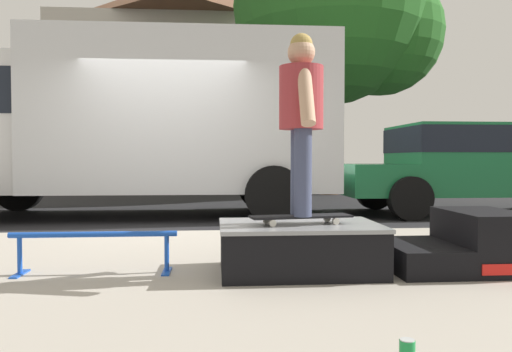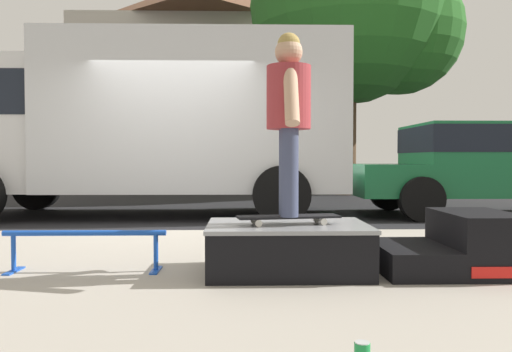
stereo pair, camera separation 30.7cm
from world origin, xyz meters
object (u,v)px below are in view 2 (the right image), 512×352
(skateboard, at_px, (288,217))
(pickup_truck_green, at_px, (501,165))
(skate_box, at_px, (287,246))
(grind_rail, at_px, (85,241))
(skater_kid, at_px, (289,109))
(box_truck, at_px, (142,119))
(street_tree_main, at_px, (358,13))
(kicker_ramp, at_px, (456,247))

(skateboard, relative_size, pickup_truck_green, 0.14)
(skate_box, bearing_deg, grind_rail, 177.35)
(skate_box, xyz_separation_m, skater_kid, (0.00, -0.05, 1.06))
(skate_box, distance_m, box_truck, 5.64)
(skateboard, bearing_deg, box_truck, 112.64)
(pickup_truck_green, bearing_deg, skater_kid, -130.08)
(pickup_truck_green, bearing_deg, grind_rail, -139.79)
(street_tree_main, bearing_deg, pickup_truck_green, -74.82)
(skate_box, bearing_deg, pickup_truck_green, 49.63)
(street_tree_main, bearing_deg, grind_rail, -113.64)
(box_truck, bearing_deg, skate_box, -67.18)
(skater_kid, height_order, box_truck, box_truck)
(box_truck, height_order, street_tree_main, street_tree_main)
(skateboard, bearing_deg, skate_box, 93.10)
(grind_rail, distance_m, pickup_truck_green, 7.65)
(skateboard, bearing_deg, kicker_ramp, 2.14)
(kicker_ramp, relative_size, box_truck, 0.15)
(skate_box, height_order, skateboard, skateboard)
(kicker_ramp, height_order, skateboard, kicker_ramp)
(kicker_ramp, xyz_separation_m, pickup_truck_green, (2.93, 5.00, 0.58))
(skate_box, relative_size, skater_kid, 0.89)
(skate_box, distance_m, skater_kid, 1.06)
(skate_box, height_order, skater_kid, skater_kid)
(box_truck, relative_size, street_tree_main, 0.87)
(box_truck, relative_size, pickup_truck_green, 1.21)
(skate_box, xyz_separation_m, grind_rail, (-1.58, 0.07, 0.03))
(pickup_truck_green, height_order, street_tree_main, street_tree_main)
(box_truck, bearing_deg, pickup_truck_green, -0.42)
(skateboard, bearing_deg, pickup_truck_green, 49.92)
(skateboard, xyz_separation_m, skater_kid, (0.00, -0.00, 0.82))
(skateboard, distance_m, box_truck, 5.64)
(skateboard, height_order, pickup_truck_green, pickup_truck_green)
(kicker_ramp, distance_m, skater_kid, 1.70)
(skater_kid, bearing_deg, box_truck, 112.64)
(skateboard, height_order, street_tree_main, street_tree_main)
(skateboard, relative_size, skater_kid, 0.58)
(grind_rail, bearing_deg, pickup_truck_green, 40.21)
(skate_box, xyz_separation_m, street_tree_main, (2.84, 10.17, 4.73))
(skater_kid, height_order, pickup_truck_green, skater_kid)
(kicker_ramp, distance_m, pickup_truck_green, 5.82)
(skate_box, xyz_separation_m, pickup_truck_green, (4.25, 5.00, 0.57))
(grind_rail, bearing_deg, skateboard, -4.44)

